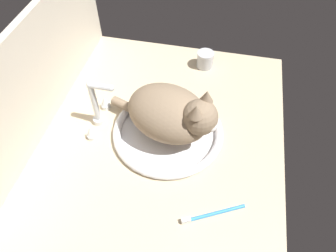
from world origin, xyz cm
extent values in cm
cube|color=#CCB793|center=(0.00, 0.00, 1.50)|extent=(106.64, 79.29, 3.00)
cube|color=beige|center=(0.00, 40.85, 19.60)|extent=(106.64, 2.40, 39.21)
torus|color=white|center=(4.96, -1.24, 4.36)|extent=(37.03, 37.03, 2.72)
cylinder|color=white|center=(4.96, -1.24, 3.30)|extent=(32.95, 32.95, 0.60)
cylinder|color=silver|center=(4.96, 23.23, 4.02)|extent=(4.00, 4.00, 2.03)
cylinder|color=silver|center=(4.96, 23.23, 12.83)|extent=(2.00, 2.00, 15.60)
sphere|color=silver|center=(4.96, 23.23, 20.63)|extent=(2.20, 2.20, 2.20)
cylinder|color=silver|center=(4.96, 19.84, 20.63)|extent=(2.00, 6.77, 2.00)
sphere|color=silver|center=(4.96, 16.46, 20.63)|extent=(2.10, 2.10, 2.10)
cylinder|color=silver|center=(-2.01, 23.23, 3.80)|extent=(3.20, 3.20, 1.60)
cone|color=silver|center=(-2.01, 23.23, 6.40)|extent=(2.88, 2.88, 3.60)
cylinder|color=silver|center=(11.92, 23.23, 3.80)|extent=(3.20, 3.20, 1.60)
cone|color=silver|center=(11.92, 23.23, 6.40)|extent=(2.88, 2.88, 3.60)
ellipsoid|color=#8C755B|center=(4.96, -1.24, 13.47)|extent=(27.79, 32.04, 15.50)
sphere|color=#8C755B|center=(1.48, -11.45, 17.80)|extent=(10.86, 10.86, 10.86)
cone|color=#8C755B|center=(4.57, -12.50, 23.64)|extent=(4.13, 4.13, 4.07)
cone|color=#8C755B|center=(-1.60, -10.41, 23.64)|extent=(4.13, 4.13, 4.07)
ellipsoid|color=silver|center=(0.17, -15.31, 16.72)|extent=(5.37, 4.55, 3.47)
ellipsoid|color=silver|center=(1.92, -10.18, 12.69)|extent=(12.94, 10.73, 8.52)
cylinder|color=#8C755B|center=(10.07, 13.80, 7.32)|extent=(7.18, 13.23, 3.20)
cylinder|color=#B2B5BA|center=(42.40, -8.50, 5.80)|extent=(6.61, 6.61, 5.59)
cylinder|color=silver|center=(42.40, -8.50, 9.09)|extent=(6.74, 6.74, 1.00)
cylinder|color=#338CD1|center=(-19.94, -20.87, 3.50)|extent=(8.19, 14.83, 1.00)
cube|color=white|center=(-24.17, -12.53, 4.10)|extent=(2.25, 2.86, 1.20)
camera|label=1|loc=(-58.06, -14.75, 86.03)|focal=33.14mm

